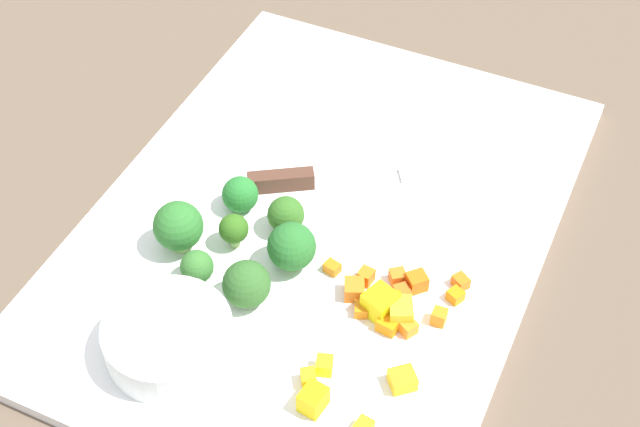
% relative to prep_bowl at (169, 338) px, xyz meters
% --- Properties ---
extents(ground_plane, '(4.00, 4.00, 0.00)m').
position_rel_prep_bowl_xyz_m(ground_plane, '(0.18, -0.05, -0.03)').
color(ground_plane, brown).
extents(cutting_board, '(0.53, 0.39, 0.01)m').
position_rel_prep_bowl_xyz_m(cutting_board, '(0.18, -0.05, -0.02)').
color(cutting_board, white).
rests_on(cutting_board, ground_plane).
extents(prep_bowl, '(0.10, 0.10, 0.03)m').
position_rel_prep_bowl_xyz_m(prep_bowl, '(0.00, 0.00, 0.00)').
color(prep_bowl, white).
rests_on(prep_bowl, cutting_board).
extents(chef_knife, '(0.17, 0.27, 0.02)m').
position_rel_prep_bowl_xyz_m(chef_knife, '(0.24, -0.06, -0.01)').
color(chef_knife, silver).
rests_on(chef_knife, cutting_board).
extents(carrot_dice_0, '(0.02, 0.02, 0.02)m').
position_rel_prep_bowl_xyz_m(carrot_dice_0, '(0.14, -0.15, -0.01)').
color(carrot_dice_0, orange).
rests_on(carrot_dice_0, cutting_board).
extents(carrot_dice_1, '(0.02, 0.02, 0.01)m').
position_rel_prep_bowl_xyz_m(carrot_dice_1, '(0.13, -0.15, -0.01)').
color(carrot_dice_1, orange).
rests_on(carrot_dice_1, cutting_board).
extents(carrot_dice_2, '(0.01, 0.02, 0.01)m').
position_rel_prep_bowl_xyz_m(carrot_dice_2, '(0.13, -0.08, -0.01)').
color(carrot_dice_2, orange).
rests_on(carrot_dice_2, cutting_board).
extents(carrot_dice_3, '(0.02, 0.02, 0.01)m').
position_rel_prep_bowl_xyz_m(carrot_dice_3, '(0.09, -0.15, -0.01)').
color(carrot_dice_3, orange).
rests_on(carrot_dice_3, cutting_board).
extents(carrot_dice_4, '(0.02, 0.01, 0.01)m').
position_rel_prep_bowl_xyz_m(carrot_dice_4, '(0.10, -0.12, -0.01)').
color(carrot_dice_4, orange).
rests_on(carrot_dice_4, cutting_board).
extents(carrot_dice_5, '(0.02, 0.02, 0.01)m').
position_rel_prep_bowl_xyz_m(carrot_dice_5, '(0.14, -0.14, -0.01)').
color(carrot_dice_5, orange).
rests_on(carrot_dice_5, cutting_board).
extents(carrot_dice_6, '(0.01, 0.01, 0.01)m').
position_rel_prep_bowl_xyz_m(carrot_dice_6, '(0.13, -0.11, -0.01)').
color(carrot_dice_6, orange).
rests_on(carrot_dice_6, cutting_board).
extents(carrot_dice_7, '(0.02, 0.02, 0.01)m').
position_rel_prep_bowl_xyz_m(carrot_dice_7, '(0.11, -0.11, -0.01)').
color(carrot_dice_7, orange).
rests_on(carrot_dice_7, cutting_board).
extents(carrot_dice_8, '(0.02, 0.02, 0.01)m').
position_rel_prep_bowl_xyz_m(carrot_dice_8, '(0.10, -0.16, -0.01)').
color(carrot_dice_8, orange).
rests_on(carrot_dice_8, cutting_board).
extents(carrot_dice_9, '(0.02, 0.02, 0.01)m').
position_rel_prep_bowl_xyz_m(carrot_dice_9, '(0.11, -0.14, -0.01)').
color(carrot_dice_9, orange).
rests_on(carrot_dice_9, cutting_board).
extents(carrot_dice_10, '(0.02, 0.02, 0.01)m').
position_rel_prep_bowl_xyz_m(carrot_dice_10, '(0.14, -0.19, -0.01)').
color(carrot_dice_10, orange).
rests_on(carrot_dice_10, cutting_board).
extents(carrot_dice_11, '(0.01, 0.01, 0.01)m').
position_rel_prep_bowl_xyz_m(carrot_dice_11, '(0.11, -0.18, -0.01)').
color(carrot_dice_11, orange).
rests_on(carrot_dice_11, cutting_board).
extents(carrot_dice_12, '(0.02, 0.02, 0.01)m').
position_rel_prep_bowl_xyz_m(carrot_dice_12, '(0.16, -0.19, -0.01)').
color(carrot_dice_12, orange).
rests_on(carrot_dice_12, cutting_board).
extents(pepper_dice_0, '(0.03, 0.03, 0.01)m').
position_rel_prep_bowl_xyz_m(pepper_dice_0, '(0.05, -0.18, -0.01)').
color(pepper_dice_0, yellow).
rests_on(pepper_dice_0, cutting_board).
extents(pepper_dice_1, '(0.02, 0.02, 0.02)m').
position_rel_prep_bowl_xyz_m(pepper_dice_1, '(0.00, -0.12, -0.01)').
color(pepper_dice_1, yellow).
rests_on(pepper_dice_1, cutting_board).
extents(pepper_dice_2, '(0.02, 0.02, 0.01)m').
position_rel_prep_bowl_xyz_m(pepper_dice_2, '(0.02, -0.11, -0.01)').
color(pepper_dice_2, yellow).
rests_on(pepper_dice_2, cutting_board).
extents(pepper_dice_3, '(0.03, 0.03, 0.02)m').
position_rel_prep_bowl_xyz_m(pepper_dice_3, '(0.10, -0.15, -0.01)').
color(pepper_dice_3, yellow).
rests_on(pepper_dice_3, cutting_board).
extents(pepper_dice_4, '(0.03, 0.03, 0.02)m').
position_rel_prep_bowl_xyz_m(pepper_dice_4, '(0.10, -0.14, -0.00)').
color(pepper_dice_4, yellow).
rests_on(pepper_dice_4, cutting_board).
extents(pepper_dice_5, '(0.02, 0.02, 0.01)m').
position_rel_prep_bowl_xyz_m(pepper_dice_5, '(0.03, -0.12, -0.01)').
color(pepper_dice_5, yellow).
rests_on(pepper_dice_5, cutting_board).
extents(broccoli_floret_0, '(0.03, 0.03, 0.03)m').
position_rel_prep_bowl_xyz_m(broccoli_floret_0, '(0.16, 0.02, 0.00)').
color(broccoli_floret_0, '#8DB168').
rests_on(broccoli_floret_0, cutting_board).
extents(broccoli_floret_1, '(0.03, 0.03, 0.03)m').
position_rel_prep_bowl_xyz_m(broccoli_floret_1, '(0.12, 0.01, 0.00)').
color(broccoli_floret_1, '#8FB567').
rests_on(broccoli_floret_1, cutting_board).
extents(broccoli_floret_2, '(0.04, 0.04, 0.05)m').
position_rel_prep_bowl_xyz_m(broccoli_floret_2, '(0.10, 0.05, 0.01)').
color(broccoli_floret_2, '#8BB256').
rests_on(broccoli_floret_2, cutting_board).
extents(broccoli_floret_3, '(0.04, 0.04, 0.05)m').
position_rel_prep_bowl_xyz_m(broccoli_floret_3, '(0.12, -0.05, 0.01)').
color(broccoli_floret_3, '#7FAF58').
rests_on(broccoli_floret_3, cutting_board).
extents(broccoli_floret_4, '(0.03, 0.03, 0.03)m').
position_rel_prep_bowl_xyz_m(broccoli_floret_4, '(0.07, 0.02, -0.00)').
color(broccoli_floret_4, '#92BD58').
rests_on(broccoli_floret_4, cutting_board).
extents(broccoli_floret_5, '(0.04, 0.04, 0.04)m').
position_rel_prep_bowl_xyz_m(broccoli_floret_5, '(0.07, -0.03, 0.00)').
color(broccoli_floret_5, '#95B666').
rests_on(broccoli_floret_5, cutting_board).
extents(broccoli_floret_6, '(0.03, 0.03, 0.04)m').
position_rel_prep_bowl_xyz_m(broccoli_floret_6, '(0.15, -0.03, 0.00)').
color(broccoli_floret_6, '#90AE56').
rests_on(broccoli_floret_6, cutting_board).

